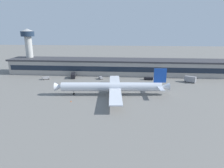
{
  "coord_description": "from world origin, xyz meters",
  "views": [
    {
      "loc": [
        7.85,
        -106.22,
        36.32
      ],
      "look_at": [
        -1.86,
        5.07,
        5.0
      ],
      "focal_mm": 33.09,
      "sensor_mm": 36.0,
      "label": 1
    }
  ],
  "objects_px": {
    "catering_truck": "(190,79)",
    "pushback_tractor": "(46,78)",
    "control_tower": "(29,45)",
    "baggage_tug": "(101,78)",
    "belt_loader": "(149,78)",
    "traffic_cone_0": "(71,101)",
    "airliner": "(113,87)",
    "fuel_truck": "(73,75)"
  },
  "relations": [
    {
      "from": "belt_loader",
      "to": "traffic_cone_0",
      "type": "xyz_separation_m",
      "value": [
        -42.23,
        -47.36,
        -0.8
      ]
    },
    {
      "from": "airliner",
      "to": "control_tower",
      "type": "bearing_deg",
      "value": 142.88
    },
    {
      "from": "catering_truck",
      "to": "baggage_tug",
      "type": "xyz_separation_m",
      "value": [
        -61.0,
        3.38,
        -1.21
      ]
    },
    {
      "from": "belt_loader",
      "to": "traffic_cone_0",
      "type": "relative_size",
      "value": 9.43
    },
    {
      "from": "pushback_tractor",
      "to": "traffic_cone_0",
      "type": "relative_size",
      "value": 7.83
    },
    {
      "from": "baggage_tug",
      "to": "airliner",
      "type": "bearing_deg",
      "value": -71.05
    },
    {
      "from": "control_tower",
      "to": "pushback_tractor",
      "type": "xyz_separation_m",
      "value": [
        23.2,
        -25.78,
        -20.35
      ]
    },
    {
      "from": "pushback_tractor",
      "to": "airliner",
      "type": "bearing_deg",
      "value": -30.67
    },
    {
      "from": "control_tower",
      "to": "belt_loader",
      "type": "bearing_deg",
      "value": -12.46
    },
    {
      "from": "control_tower",
      "to": "baggage_tug",
      "type": "height_order",
      "value": "control_tower"
    },
    {
      "from": "pushback_tractor",
      "to": "traffic_cone_0",
      "type": "bearing_deg",
      "value": -54.8
    },
    {
      "from": "belt_loader",
      "to": "catering_truck",
      "type": "bearing_deg",
      "value": -8.7
    },
    {
      "from": "catering_truck",
      "to": "traffic_cone_0",
      "type": "bearing_deg",
      "value": -148.14
    },
    {
      "from": "fuel_truck",
      "to": "baggage_tug",
      "type": "bearing_deg",
      "value": -6.21
    },
    {
      "from": "belt_loader",
      "to": "traffic_cone_0",
      "type": "distance_m",
      "value": 63.46
    },
    {
      "from": "control_tower",
      "to": "belt_loader",
      "type": "xyz_separation_m",
      "value": [
        95.55,
        -21.11,
        -20.25
      ]
    },
    {
      "from": "airliner",
      "to": "control_tower",
      "type": "relative_size",
      "value": 1.81
    },
    {
      "from": "pushback_tractor",
      "to": "catering_truck",
      "type": "bearing_deg",
      "value": 0.28
    },
    {
      "from": "catering_truck",
      "to": "traffic_cone_0",
      "type": "relative_size",
      "value": 10.76
    },
    {
      "from": "control_tower",
      "to": "traffic_cone_0",
      "type": "relative_size",
      "value": 49.58
    },
    {
      "from": "pushback_tractor",
      "to": "traffic_cone_0",
      "type": "xyz_separation_m",
      "value": [
        30.12,
        -42.7,
        -0.7
      ]
    },
    {
      "from": "baggage_tug",
      "to": "traffic_cone_0",
      "type": "relative_size",
      "value": 5.91
    },
    {
      "from": "traffic_cone_0",
      "to": "baggage_tug",
      "type": "bearing_deg",
      "value": 79.65
    },
    {
      "from": "pushback_tractor",
      "to": "traffic_cone_0",
      "type": "distance_m",
      "value": 52.26
    },
    {
      "from": "airliner",
      "to": "pushback_tractor",
      "type": "distance_m",
      "value": 58.43
    },
    {
      "from": "control_tower",
      "to": "pushback_tractor",
      "type": "relative_size",
      "value": 6.33
    },
    {
      "from": "airliner",
      "to": "control_tower",
      "type": "distance_m",
      "value": 93.55
    },
    {
      "from": "airliner",
      "to": "baggage_tug",
      "type": "xyz_separation_m",
      "value": [
        -11.55,
        33.63,
        -3.47
      ]
    },
    {
      "from": "baggage_tug",
      "to": "belt_loader",
      "type": "bearing_deg",
      "value": 1.34
    },
    {
      "from": "catering_truck",
      "to": "fuel_truck",
      "type": "relative_size",
      "value": 0.85
    },
    {
      "from": "catering_truck",
      "to": "pushback_tractor",
      "type": "distance_m",
      "value": 99.63
    },
    {
      "from": "belt_loader",
      "to": "traffic_cone_0",
      "type": "height_order",
      "value": "belt_loader"
    },
    {
      "from": "pushback_tractor",
      "to": "traffic_cone_0",
      "type": "height_order",
      "value": "pushback_tractor"
    },
    {
      "from": "fuel_truck",
      "to": "airliner",
      "type": "bearing_deg",
      "value": -48.19
    },
    {
      "from": "airliner",
      "to": "catering_truck",
      "type": "height_order",
      "value": "airliner"
    },
    {
      "from": "pushback_tractor",
      "to": "belt_loader",
      "type": "xyz_separation_m",
      "value": [
        72.35,
        4.66,
        0.1
      ]
    },
    {
      "from": "fuel_truck",
      "to": "catering_truck",
      "type": "bearing_deg",
      "value": -3.94
    },
    {
      "from": "baggage_tug",
      "to": "traffic_cone_0",
      "type": "xyz_separation_m",
      "value": [
        -8.5,
        -46.57,
        -0.74
      ]
    },
    {
      "from": "control_tower",
      "to": "baggage_tug",
      "type": "xyz_separation_m",
      "value": [
        61.83,
        -21.9,
        -20.31
      ]
    },
    {
      "from": "pushback_tractor",
      "to": "baggage_tug",
      "type": "distance_m",
      "value": 38.82
    },
    {
      "from": "control_tower",
      "to": "baggage_tug",
      "type": "relative_size",
      "value": 8.39
    },
    {
      "from": "fuel_truck",
      "to": "traffic_cone_0",
      "type": "distance_m",
      "value": 50.29
    }
  ]
}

